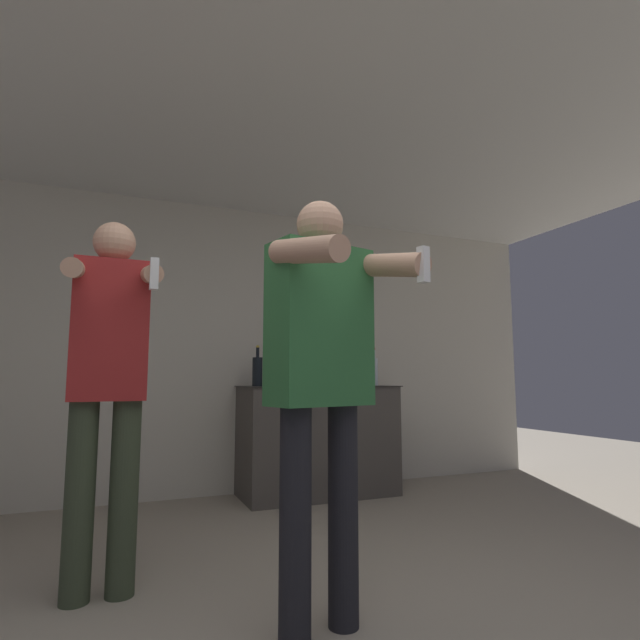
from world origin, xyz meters
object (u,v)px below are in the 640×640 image
(bottle_brown_liquor, at_px, (257,371))
(person_man_side, at_px, (108,375))
(bottle_red_label, at_px, (289,376))
(bottle_short_whiskey, at_px, (350,373))
(bottle_amber_bourbon, at_px, (374,370))
(person_woman_foreground, at_px, (322,364))

(bottle_brown_liquor, distance_m, person_man_side, 1.93)
(bottle_red_label, xyz_separation_m, bottle_brown_liquor, (-0.28, 0.00, 0.04))
(bottle_brown_liquor, height_order, bottle_short_whiskey, bottle_brown_liquor)
(bottle_red_label, xyz_separation_m, bottle_amber_bourbon, (0.84, 0.00, 0.05))
(bottle_amber_bourbon, xyz_separation_m, bottle_short_whiskey, (-0.25, 0.00, -0.02))
(bottle_amber_bourbon, height_order, bottle_short_whiskey, bottle_amber_bourbon)
(bottle_red_label, bearing_deg, person_woman_foreground, -105.19)
(bottle_brown_liquor, relative_size, person_woman_foreground, 0.20)
(bottle_red_label, height_order, bottle_brown_liquor, bottle_brown_liquor)
(bottle_red_label, height_order, person_woman_foreground, person_woman_foreground)
(bottle_red_label, relative_size, bottle_brown_liquor, 0.71)
(bottle_brown_liquor, xyz_separation_m, person_woman_foreground, (-0.33, -2.23, -0.01))
(bottle_short_whiskey, bearing_deg, bottle_red_label, 180.00)
(bottle_red_label, height_order, bottle_short_whiskey, bottle_short_whiskey)
(bottle_brown_liquor, bearing_deg, person_man_side, -126.46)
(bottle_red_label, distance_m, person_woman_foreground, 2.31)
(bottle_short_whiskey, distance_m, person_woman_foreground, 2.53)
(bottle_brown_liquor, relative_size, bottle_short_whiskey, 1.23)
(bottle_red_label, bearing_deg, bottle_brown_liquor, 180.00)
(bottle_brown_liquor, xyz_separation_m, person_man_side, (-1.15, -1.55, -0.05))
(bottle_brown_liquor, bearing_deg, bottle_amber_bourbon, 0.00)
(bottle_red_label, relative_size, person_man_side, 0.14)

